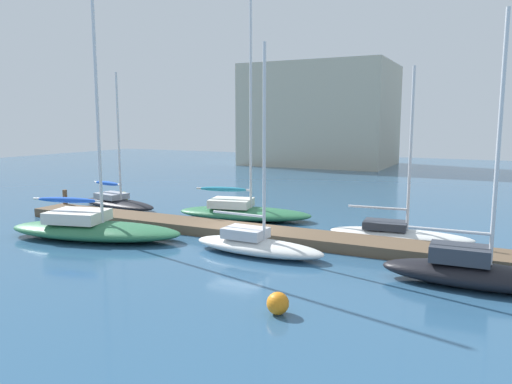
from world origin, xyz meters
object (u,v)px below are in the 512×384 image
sailboat_4 (398,232)px  sailboat_2 (242,210)px  harbor_building_distant (321,115)px  sailboat_0 (117,201)px  sailboat_1 (92,227)px  sailboat_3 (256,243)px  sailboat_5 (477,271)px  mooring_buoy_orange (278,303)px  mooring_buoy_yellow (124,197)px

sailboat_4 → sailboat_2: bearing=168.0°
harbor_building_distant → sailboat_4: bearing=-66.0°
sailboat_0 → sailboat_4: bearing=7.4°
sailboat_0 → sailboat_1: 8.76m
sailboat_2 → harbor_building_distant: 39.34m
sailboat_0 → sailboat_3: 14.85m
sailboat_5 → harbor_building_distant: 50.02m
sailboat_0 → sailboat_5: (22.32, -6.61, 0.13)m
sailboat_0 → sailboat_3: size_ratio=0.99×
sailboat_1 → harbor_building_distant: bearing=80.8°
sailboat_3 → mooring_buoy_orange: 6.71m
sailboat_3 → sailboat_4: sailboat_3 is taller
sailboat_0 → harbor_building_distant: bearing=98.4°
sailboat_0 → mooring_buoy_yellow: bearing=133.0°
mooring_buoy_yellow → sailboat_5: bearing=-20.7°
sailboat_2 → mooring_buoy_yellow: bearing=157.0°
sailboat_0 → mooring_buoy_yellow: size_ratio=12.90×
sailboat_3 → mooring_buoy_yellow: 17.30m
sailboat_1 → sailboat_3: 8.61m
sailboat_0 → sailboat_4: size_ratio=1.07×
sailboat_0 → sailboat_5: sailboat_5 is taller
sailboat_2 → harbor_building_distant: bearing=89.9°
sailboat_0 → sailboat_5: 23.28m
sailboat_5 → harbor_building_distant: size_ratio=0.50×
harbor_building_distant → mooring_buoy_orange: bearing=-72.5°
sailboat_1 → harbor_building_distant: (-3.78, 45.54, 5.97)m
sailboat_3 → mooring_buoy_orange: bearing=-56.3°
mooring_buoy_orange → sailboat_0: bearing=145.2°
harbor_building_distant → sailboat_3: bearing=-74.5°
sailboat_5 → harbor_building_distant: bearing=113.5°
mooring_buoy_yellow → harbor_building_distant: 36.58m
sailboat_2 → mooring_buoy_orange: size_ratio=18.19×
sailboat_2 → mooring_buoy_orange: 14.40m
sailboat_2 → mooring_buoy_orange: sailboat_2 is taller
sailboat_2 → mooring_buoy_yellow: sailboat_2 is taller
sailboat_1 → sailboat_2: 8.75m
sailboat_0 → mooring_buoy_yellow: sailboat_0 is taller
sailboat_2 → sailboat_4: size_ratio=1.50×
sailboat_5 → harbor_building_distant: (-21.13, 44.93, 6.00)m
sailboat_3 → sailboat_5: 8.82m
sailboat_1 → harbor_building_distant: sailboat_1 is taller
sailboat_0 → harbor_building_distant: 38.83m
sailboat_0 → sailboat_5: size_ratio=0.95×
sailboat_1 → mooring_buoy_orange: 12.95m
sailboat_0 → harbor_building_distant: size_ratio=0.48×
sailboat_0 → sailboat_3: (13.51, -6.16, 0.03)m
sailboat_0 → harbor_building_distant: harbor_building_distant is taller
sailboat_4 → sailboat_5: sailboat_5 is taller
mooring_buoy_yellow → harbor_building_distant: (2.72, 35.94, 6.25)m
sailboat_2 → sailboat_1: bearing=-132.7°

